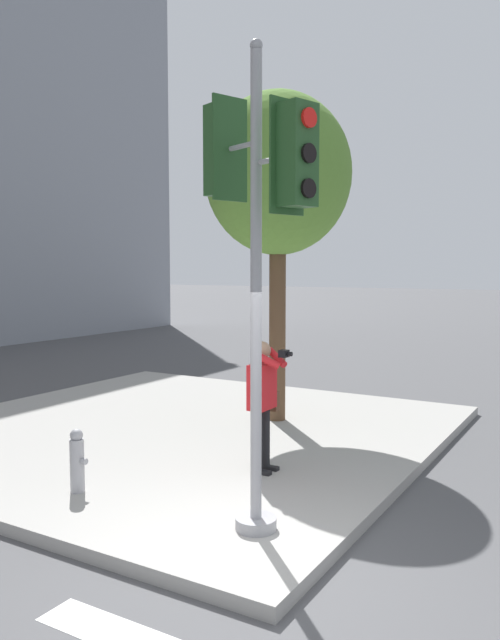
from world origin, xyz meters
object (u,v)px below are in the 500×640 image
at_px(person_photographer, 263,394).
at_px(fire_hydrant, 77,461).
at_px(traffic_signal_pole, 257,218).
at_px(street_tree, 278,176).

distance_m(person_photographer, fire_hydrant, 2.37).
bearing_deg(traffic_signal_pole, street_tree, 25.46).
height_order(traffic_signal_pole, fire_hydrant, traffic_signal_pole).
relative_size(traffic_signal_pole, fire_hydrant, 6.35).
height_order(street_tree, fire_hydrant, street_tree).
relative_size(street_tree, fire_hydrant, 7.39).
relative_size(traffic_signal_pole, person_photographer, 2.83).
xyz_separation_m(traffic_signal_pole, fire_hydrant, (-0.16, 2.30, -2.69)).
relative_size(traffic_signal_pole, street_tree, 0.86).
bearing_deg(fire_hydrant, street_tree, -4.82).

